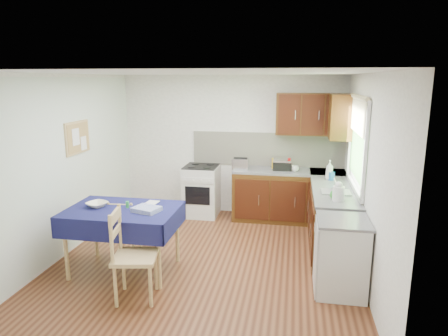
% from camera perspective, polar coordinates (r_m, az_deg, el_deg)
% --- Properties ---
extents(floor, '(4.20, 4.20, 0.00)m').
position_cam_1_polar(floor, '(5.63, -2.42, -12.92)').
color(floor, '#472312').
rests_on(floor, ground).
extents(ceiling, '(4.00, 4.20, 0.02)m').
position_cam_1_polar(ceiling, '(5.09, -2.69, 13.41)').
color(ceiling, silver).
rests_on(ceiling, wall_back).
extents(wall_back, '(4.00, 0.02, 2.50)m').
position_cam_1_polar(wall_back, '(7.24, 1.09, 3.25)').
color(wall_back, silver).
rests_on(wall_back, ground).
extents(wall_front, '(4.00, 0.02, 2.50)m').
position_cam_1_polar(wall_front, '(3.29, -10.66, -8.57)').
color(wall_front, silver).
rests_on(wall_front, ground).
extents(wall_left, '(0.02, 4.20, 2.50)m').
position_cam_1_polar(wall_left, '(5.98, -21.60, 0.35)').
color(wall_left, silver).
rests_on(wall_left, ground).
extents(wall_right, '(0.02, 4.20, 2.50)m').
position_cam_1_polar(wall_right, '(5.17, 19.62, -1.29)').
color(wall_right, silver).
rests_on(wall_right, ground).
extents(base_cabinets, '(1.90, 2.30, 0.86)m').
position_cam_1_polar(base_cabinets, '(6.53, 11.75, -5.47)').
color(base_cabinets, black).
rests_on(base_cabinets, ground).
extents(worktop_back, '(1.90, 0.60, 0.04)m').
position_cam_1_polar(worktop_back, '(6.94, 9.28, -0.46)').
color(worktop_back, slate).
rests_on(worktop_back, base_cabinets).
extents(worktop_right, '(0.60, 1.70, 0.04)m').
position_cam_1_polar(worktop_right, '(5.85, 15.45, -3.20)').
color(worktop_right, slate).
rests_on(worktop_right, base_cabinets).
extents(worktop_corner, '(0.60, 0.60, 0.04)m').
position_cam_1_polar(worktop_corner, '(6.96, 14.63, -0.66)').
color(worktop_corner, slate).
rests_on(worktop_corner, base_cabinets).
extents(splashback, '(2.70, 0.02, 0.60)m').
position_cam_1_polar(splashback, '(7.17, 6.21, 2.67)').
color(splashback, silver).
rests_on(splashback, wall_back).
extents(upper_cabinets, '(1.20, 0.85, 0.70)m').
position_cam_1_polar(upper_cabinets, '(6.80, 13.61, 7.38)').
color(upper_cabinets, black).
rests_on(upper_cabinets, wall_back).
extents(stove, '(0.60, 0.61, 0.92)m').
position_cam_1_polar(stove, '(7.22, -3.24, -3.23)').
color(stove, silver).
rests_on(stove, ground).
extents(window, '(0.04, 1.48, 1.26)m').
position_cam_1_polar(window, '(5.78, 18.54, 4.23)').
color(window, '#2D5924').
rests_on(window, wall_right).
extents(fridge, '(0.58, 0.60, 0.89)m').
position_cam_1_polar(fridge, '(4.87, 16.39, -12.00)').
color(fridge, silver).
rests_on(fridge, ground).
extents(corkboard, '(0.04, 0.62, 0.47)m').
position_cam_1_polar(corkboard, '(6.16, -20.18, 4.10)').
color(corkboard, tan).
rests_on(corkboard, wall_left).
extents(dining_table, '(1.38, 0.93, 0.84)m').
position_cam_1_polar(dining_table, '(5.22, -14.26, -6.74)').
color(dining_table, '#101441').
rests_on(dining_table, ground).
extents(chair_far, '(0.41, 0.41, 0.86)m').
position_cam_1_polar(chair_far, '(5.59, -14.05, -8.45)').
color(chair_far, tan).
rests_on(chair_far, ground).
extents(chair_near, '(0.54, 0.54, 1.05)m').
position_cam_1_polar(chair_near, '(4.62, -13.24, -11.61)').
color(chair_near, tan).
rests_on(chair_near, ground).
extents(toaster, '(0.28, 0.17, 0.21)m').
position_cam_1_polar(toaster, '(6.88, 2.38, 0.60)').
color(toaster, silver).
rests_on(toaster, worktop_back).
extents(sandwich_press, '(0.31, 0.27, 0.18)m').
position_cam_1_polar(sandwich_press, '(6.92, 8.32, 0.47)').
color(sandwich_press, black).
rests_on(sandwich_press, worktop_back).
extents(sauce_bottle, '(0.05, 0.05, 0.23)m').
position_cam_1_polar(sauce_bottle, '(6.81, 9.27, 0.46)').
color(sauce_bottle, '#B20F0E').
rests_on(sauce_bottle, worktop_back).
extents(yellow_packet, '(0.14, 0.10, 0.17)m').
position_cam_1_polar(yellow_packet, '(7.02, 7.37, 0.66)').
color(yellow_packet, gold).
rests_on(yellow_packet, worktop_back).
extents(dish_rack, '(0.39, 0.30, 0.18)m').
position_cam_1_polar(dish_rack, '(5.69, 15.69, -3.22)').
color(dish_rack, gray).
rests_on(dish_rack, worktop_right).
extents(kettle, '(0.15, 0.15, 0.26)m').
position_cam_1_polar(kettle, '(5.30, 16.04, -3.36)').
color(kettle, silver).
rests_on(kettle, worktop_right).
extents(cup, '(0.16, 0.16, 0.10)m').
position_cam_1_polar(cup, '(6.84, 10.12, -0.07)').
color(cup, silver).
rests_on(cup, worktop_back).
extents(soap_bottle_a, '(0.13, 0.13, 0.30)m').
position_cam_1_polar(soap_bottle_a, '(6.38, 14.83, -0.28)').
color(soap_bottle_a, silver).
rests_on(soap_bottle_a, worktop_right).
extents(soap_bottle_b, '(0.12, 0.12, 0.19)m').
position_cam_1_polar(soap_bottle_b, '(6.37, 15.01, -0.82)').
color(soap_bottle_b, '#1C5AA6').
rests_on(soap_bottle_b, worktop_right).
extents(soap_bottle_c, '(0.14, 0.14, 0.17)m').
position_cam_1_polar(soap_bottle_c, '(5.38, 15.56, -3.44)').
color(soap_bottle_c, '#268B28').
rests_on(soap_bottle_c, worktop_right).
extents(plate_bowl, '(0.32, 0.32, 0.06)m').
position_cam_1_polar(plate_bowl, '(5.34, -17.69, -4.99)').
color(plate_bowl, '#F7EACA').
rests_on(plate_bowl, dining_table).
extents(book, '(0.18, 0.23, 0.02)m').
position_cam_1_polar(book, '(5.33, -11.07, -4.88)').
color(book, white).
rests_on(book, dining_table).
extents(spice_jar, '(0.04, 0.04, 0.08)m').
position_cam_1_polar(spice_jar, '(5.19, -13.63, -5.10)').
color(spice_jar, green).
rests_on(spice_jar, dining_table).
extents(tea_towel, '(0.37, 0.32, 0.06)m').
position_cam_1_polar(tea_towel, '(5.00, -11.01, -5.81)').
color(tea_towel, '#293D96').
rests_on(tea_towel, dining_table).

